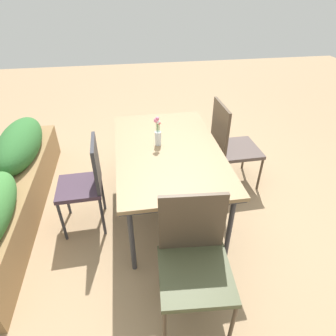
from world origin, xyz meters
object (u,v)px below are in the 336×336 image
at_px(chair_end_left, 194,256).
at_px(dining_table, 168,153).
at_px(flower_vase, 158,133).
at_px(planter_box, 11,188).
at_px(chair_near_right, 230,142).
at_px(chair_far_side, 86,180).

bearing_deg(chair_end_left, dining_table, -85.01).
bearing_deg(flower_vase, planter_box, 87.90).
relative_size(chair_end_left, flower_vase, 3.25).
distance_m(dining_table, chair_near_right, 0.85).
bearing_deg(dining_table, planter_box, 84.71).
distance_m(chair_end_left, chair_far_side, 1.26).
bearing_deg(chair_end_left, flower_vase, -80.98).
xyz_separation_m(dining_table, chair_end_left, (-1.08, -0.01, -0.17)).
xyz_separation_m(chair_near_right, chair_end_left, (-1.44, 0.75, -0.02)).
distance_m(dining_table, chair_end_left, 1.09).
distance_m(chair_far_side, planter_box, 0.84).
xyz_separation_m(flower_vase, planter_box, (0.05, 1.48, -0.52)).
xyz_separation_m(chair_near_right, flower_vase, (-0.27, 0.84, 0.32)).
bearing_deg(chair_far_side, chair_near_right, -75.06).
xyz_separation_m(chair_far_side, planter_box, (0.25, 0.78, -0.19)).
xyz_separation_m(dining_table, chair_near_right, (0.36, -0.76, -0.15)).
bearing_deg(dining_table, chair_near_right, -64.70).
relative_size(flower_vase, planter_box, 0.12).
bearing_deg(chair_end_left, planter_box, -33.32).
xyz_separation_m(chair_far_side, flower_vase, (0.19, -0.70, 0.33)).
distance_m(chair_end_left, planter_box, 2.00).
distance_m(chair_near_right, chair_end_left, 1.62).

